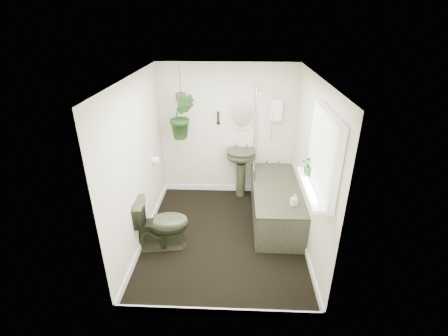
{
  "coord_description": "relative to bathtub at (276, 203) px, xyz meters",
  "views": [
    {
      "loc": [
        0.18,
        -3.89,
        2.98
      ],
      "look_at": [
        0.0,
        0.15,
        1.05
      ],
      "focal_mm": 26.0,
      "sensor_mm": 36.0,
      "label": 1
    }
  ],
  "objects": [
    {
      "name": "toilet_roll_holder",
      "position": [
        -1.9,
        0.2,
        0.61
      ],
      "size": [
        0.11,
        0.11,
        0.11
      ],
      "primitive_type": "cylinder",
      "rotation": [
        0.0,
        1.57,
        0.0
      ],
      "color": "white",
      "rests_on": "wall_left"
    },
    {
      "name": "wall_back",
      "position": [
        -0.8,
        0.91,
        0.86
      ],
      "size": [
        2.3,
        0.02,
        2.3
      ],
      "primitive_type": "cube",
      "color": "#EFE7C9",
      "rests_on": "ground"
    },
    {
      "name": "skirting",
      "position": [
        -0.8,
        -0.5,
        -0.24
      ],
      "size": [
        2.3,
        2.8,
        0.1
      ],
      "primitive_type": "cube",
      "color": "white",
      "rests_on": "floor"
    },
    {
      "name": "wall_left",
      "position": [
        -1.96,
        -0.5,
        0.86
      ],
      "size": [
        0.02,
        2.8,
        2.3
      ],
      "primitive_type": "cube",
      "color": "#EFE7C9",
      "rests_on": "ground"
    },
    {
      "name": "hanging_pot",
      "position": [
        -1.5,
        0.52,
        1.54
      ],
      "size": [
        0.16,
        0.16,
        0.12
      ],
      "primitive_type": "cylinder",
      "color": "#393428",
      "rests_on": "ceiling"
    },
    {
      "name": "window_blinds",
      "position": [
        0.24,
        -1.2,
        1.36
      ],
      "size": [
        0.01,
        0.86,
        0.76
      ],
      "primitive_type": "cube",
      "color": "white",
      "rests_on": "wall_right"
    },
    {
      "name": "floor",
      "position": [
        -0.8,
        -0.5,
        -0.3
      ],
      "size": [
        2.3,
        2.8,
        0.02
      ],
      "primitive_type": "cube",
      "color": "black",
      "rests_on": "ground"
    },
    {
      "name": "bath_screen",
      "position": [
        -0.33,
        0.49,
        0.99
      ],
      "size": [
        0.04,
        0.72,
        1.4
      ],
      "primitive_type": null,
      "color": "silver",
      "rests_on": "bathtub"
    },
    {
      "name": "sill_plant",
      "position": [
        0.25,
        -0.9,
        1.09
      ],
      "size": [
        0.27,
        0.24,
        0.26
      ],
      "primitive_type": "imported",
      "rotation": [
        0.0,
        0.0,
        -0.21
      ],
      "color": "black",
      "rests_on": "window_sill"
    },
    {
      "name": "bathtub",
      "position": [
        0.0,
        0.0,
        0.0
      ],
      "size": [
        0.72,
        1.72,
        0.58
      ],
      "primitive_type": null,
      "color": "#2F3222",
      "rests_on": "floor"
    },
    {
      "name": "wall_front",
      "position": [
        -0.8,
        -1.91,
        0.86
      ],
      "size": [
        2.3,
        0.02,
        2.3
      ],
      "primitive_type": "cube",
      "color": "#EFE7C9",
      "rests_on": "ground"
    },
    {
      "name": "window_recess",
      "position": [
        0.29,
        -1.2,
        1.36
      ],
      "size": [
        0.08,
        1.0,
        0.9
      ],
      "primitive_type": "cube",
      "color": "white",
      "rests_on": "wall_right"
    },
    {
      "name": "wall_right",
      "position": [
        0.36,
        -0.5,
        0.86
      ],
      "size": [
        0.02,
        2.8,
        2.3
      ],
      "primitive_type": "cube",
      "color": "#EFE7C9",
      "rests_on": "ground"
    },
    {
      "name": "ceiling",
      "position": [
        -0.8,
        -0.5,
        2.02
      ],
      "size": [
        2.3,
        2.8,
        0.02
      ],
      "primitive_type": "cube",
      "color": "white",
      "rests_on": "ground"
    },
    {
      "name": "oval_mirror",
      "position": [
        -0.55,
        0.87,
        1.21
      ],
      "size": [
        0.46,
        0.03,
        0.62
      ],
      "primitive_type": "ellipsoid",
      "color": "beige",
      "rests_on": "wall_back"
    },
    {
      "name": "wall_sconce",
      "position": [
        -0.95,
        0.86,
        1.11
      ],
      "size": [
        0.04,
        0.04,
        0.22
      ],
      "primitive_type": "cylinder",
      "color": "black",
      "rests_on": "wall_back"
    },
    {
      "name": "toilet",
      "position": [
        -1.65,
        -0.75,
        0.09
      ],
      "size": [
        0.81,
        0.53,
        0.77
      ],
      "primitive_type": "imported",
      "rotation": [
        0.0,
        0.0,
        1.72
      ],
      "color": "#2F3222",
      "rests_on": "floor"
    },
    {
      "name": "hanging_plant",
      "position": [
        -1.5,
        0.52,
        1.23
      ],
      "size": [
        0.44,
        0.38,
        0.73
      ],
      "primitive_type": "imported",
      "rotation": [
        0.0,
        0.0,
        0.14
      ],
      "color": "black",
      "rests_on": "ceiling"
    },
    {
      "name": "shower_box",
      "position": [
        0.0,
        0.84,
        1.26
      ],
      "size": [
        0.2,
        0.1,
        0.35
      ],
      "primitive_type": "cube",
      "color": "white",
      "rests_on": "wall_back"
    },
    {
      "name": "window_sill",
      "position": [
        0.22,
        -1.2,
        0.94
      ],
      "size": [
        0.18,
        1.0,
        0.04
      ],
      "primitive_type": "cube",
      "color": "white",
      "rests_on": "wall_right"
    },
    {
      "name": "pedestal_sink",
      "position": [
        -0.55,
        0.74,
        0.15
      ],
      "size": [
        0.6,
        0.54,
        0.88
      ],
      "primitive_type": null,
      "rotation": [
        0.0,
        0.0,
        0.2
      ],
      "color": "#2F3222",
      "rests_on": "floor"
    },
    {
      "name": "soap_bottle",
      "position": [
        0.17,
        -0.52,
        0.38
      ],
      "size": [
        0.09,
        0.09,
        0.17
      ],
      "primitive_type": "imported",
      "rotation": [
        0.0,
        0.0,
        0.24
      ],
      "color": "black",
      "rests_on": "bathtub"
    }
  ]
}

